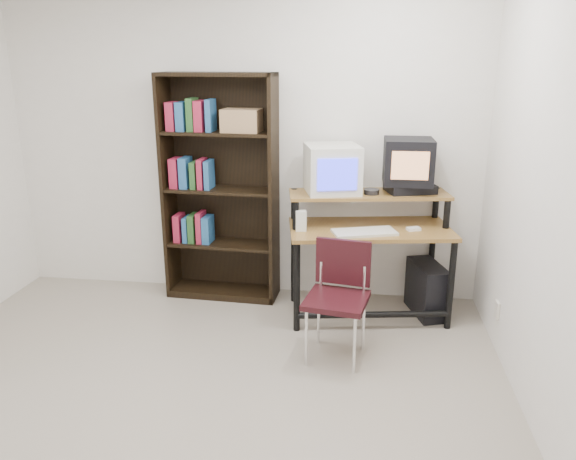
# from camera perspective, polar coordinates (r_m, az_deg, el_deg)

# --- Properties ---
(floor) EXTENTS (4.00, 4.00, 0.01)m
(floor) POSITION_cam_1_polar(r_m,az_deg,el_deg) (3.45, -11.43, -18.84)
(floor) COLOR #A59A89
(floor) RESTS_ON ground
(back_wall) EXTENTS (4.00, 0.01, 2.60)m
(back_wall) POSITION_cam_1_polar(r_m,az_deg,el_deg) (4.78, -4.68, 8.66)
(back_wall) COLOR white
(back_wall) RESTS_ON floor
(computer_desk) EXTENTS (1.33, 0.81, 0.98)m
(computer_desk) POSITION_cam_1_polar(r_m,az_deg,el_deg) (4.44, 8.28, -0.17)
(computer_desk) COLOR olive
(computer_desk) RESTS_ON floor
(crt_monitor) EXTENTS (0.49, 0.49, 0.38)m
(crt_monitor) POSITION_cam_1_polar(r_m,az_deg,el_deg) (4.43, 4.51, 6.15)
(crt_monitor) COLOR silver
(crt_monitor) RESTS_ON computer_desk
(vcr) EXTENTS (0.42, 0.35, 0.08)m
(vcr) POSITION_cam_1_polar(r_m,az_deg,el_deg) (4.54, 12.29, 4.14)
(vcr) COLOR black
(vcr) RESTS_ON computer_desk
(crt_tv) EXTENTS (0.38, 0.38, 0.35)m
(crt_tv) POSITION_cam_1_polar(r_m,az_deg,el_deg) (4.50, 12.10, 6.83)
(crt_tv) COLOR black
(crt_tv) RESTS_ON vcr
(cd_spindle) EXTENTS (0.14, 0.14, 0.05)m
(cd_spindle) POSITION_cam_1_polar(r_m,az_deg,el_deg) (4.42, 8.47, 3.80)
(cd_spindle) COLOR #26262B
(cd_spindle) RESTS_ON computer_desk
(keyboard) EXTENTS (0.51, 0.34, 0.03)m
(keyboard) POSITION_cam_1_polar(r_m,az_deg,el_deg) (4.25, 7.76, -0.32)
(keyboard) COLOR silver
(keyboard) RESTS_ON computer_desk
(mousepad) EXTENTS (0.26, 0.23, 0.01)m
(mousepad) POSITION_cam_1_polar(r_m,az_deg,el_deg) (4.39, 12.61, -0.19)
(mousepad) COLOR black
(mousepad) RESTS_ON computer_desk
(mouse) EXTENTS (0.12, 0.09, 0.03)m
(mouse) POSITION_cam_1_polar(r_m,az_deg,el_deg) (4.39, 12.63, 0.05)
(mouse) COLOR white
(mouse) RESTS_ON mousepad
(desk_speaker) EXTENTS (0.09, 0.09, 0.17)m
(desk_speaker) POSITION_cam_1_polar(r_m,az_deg,el_deg) (4.27, 1.33, 0.87)
(desk_speaker) COLOR silver
(desk_speaker) RESTS_ON computer_desk
(pc_tower) EXTENTS (0.32, 0.49, 0.42)m
(pc_tower) POSITION_cam_1_polar(r_m,az_deg,el_deg) (4.69, 13.90, -5.83)
(pc_tower) COLOR black
(pc_tower) RESTS_ON floor
(school_chair) EXTENTS (0.47, 0.47, 0.81)m
(school_chair) POSITION_cam_1_polar(r_m,az_deg,el_deg) (3.86, 5.20, -5.89)
(school_chair) COLOR black
(school_chair) RESTS_ON floor
(bookshelf) EXTENTS (0.96, 0.36, 1.89)m
(bookshelf) POSITION_cam_1_polar(r_m,az_deg,el_deg) (4.74, -6.86, 4.41)
(bookshelf) COLOR black
(bookshelf) RESTS_ON floor
(wall_outlet) EXTENTS (0.02, 0.08, 0.12)m
(wall_outlet) POSITION_cam_1_polar(r_m,az_deg,el_deg) (4.25, 20.47, -7.59)
(wall_outlet) COLOR beige
(wall_outlet) RESTS_ON right_wall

